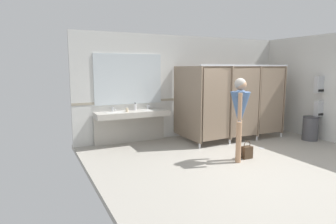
{
  "coord_description": "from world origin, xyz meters",
  "views": [
    {
      "loc": [
        -4.1,
        -4.35,
        1.9
      ],
      "look_at": [
        -1.65,
        0.71,
        1.05
      ],
      "focal_mm": 30.9,
      "sensor_mm": 36.0,
      "label": 1
    }
  ],
  "objects": [
    {
      "name": "soap_dispenser",
      "position": [
        -1.67,
        2.62,
        0.92
      ],
      "size": [
        0.07,
        0.07,
        0.19
      ],
      "color": "white",
      "rests_on": "vanity_counter"
    },
    {
      "name": "paper_towel_dispenser_lower",
      "position": [
        2.85,
        0.74,
        0.84
      ],
      "size": [
        0.31,
        0.13,
        0.41
      ],
      "color": "#B7BABF",
      "rests_on": "wall_side_right"
    },
    {
      "name": "trash_bin",
      "position": [
        2.59,
        0.78,
        0.32
      ],
      "size": [
        0.4,
        0.4,
        0.64
      ],
      "color": "#47474C",
      "rests_on": "ground_plane"
    },
    {
      "name": "person_standing",
      "position": [
        -0.28,
        0.22,
        1.09
      ],
      "size": [
        0.56,
        0.56,
        1.71
      ],
      "color": "tan",
      "rests_on": "ground_plane"
    },
    {
      "name": "ground_plane",
      "position": [
        0.0,
        0.0,
        -0.05
      ],
      "size": [
        6.43,
        6.08,
        0.1
      ],
      "primitive_type": "cube",
      "color": "#9E998E"
    },
    {
      "name": "bathroom_stalls",
      "position": [
        0.84,
        1.82,
        1.04
      ],
      "size": [
        2.73,
        1.42,
        1.99
      ],
      "color": "#84705B",
      "rests_on": "ground_plane"
    },
    {
      "name": "wall_back_tile_band",
      "position": [
        0.0,
        2.74,
        1.05
      ],
      "size": [
        6.43,
        0.01,
        0.06
      ],
      "primitive_type": "cube",
      "color": "#9E937F",
      "rests_on": "wall_back"
    },
    {
      "name": "floor_drain_cover",
      "position": [
        0.86,
        0.74,
        0.0
      ],
      "size": [
        0.14,
        0.14,
        0.01
      ],
      "primitive_type": "cylinder",
      "color": "#B7BABF",
      "rests_on": "ground_plane"
    },
    {
      "name": "handbag",
      "position": [
        0.0,
        0.28,
        0.14
      ],
      "size": [
        0.22,
        0.14,
        0.39
      ],
      "color": "#3F2D1E",
      "rests_on": "ground_plane"
    },
    {
      "name": "vanity_counter",
      "position": [
        -1.79,
        2.54,
        0.61
      ],
      "size": [
        1.87,
        0.53,
        0.95
      ],
      "color": "#B2ADA3",
      "rests_on": "ground_plane"
    },
    {
      "name": "wall_back",
      "position": [
        0.0,
        2.8,
        1.39
      ],
      "size": [
        6.43,
        0.12,
        2.78
      ],
      "primitive_type": "cube",
      "color": "silver",
      "rests_on": "ground_plane"
    },
    {
      "name": "mirror_panel",
      "position": [
        -1.79,
        2.73,
        1.63
      ],
      "size": [
        1.77,
        0.02,
        1.27
      ],
      "primitive_type": "cube",
      "color": "silver",
      "rests_on": "wall_back"
    },
    {
      "name": "paper_cup",
      "position": [
        -1.95,
        2.42,
        0.89
      ],
      "size": [
        0.07,
        0.07,
        0.09
      ],
      "primitive_type": "cylinder",
      "color": "beige",
      "rests_on": "vanity_counter"
    },
    {
      "name": "paper_towel_dispenser_upper",
      "position": [
        2.85,
        0.78,
        1.48
      ],
      "size": [
        0.35,
        0.13,
        0.44
      ],
      "color": "#B7BABF",
      "rests_on": "wall_side_right"
    }
  ]
}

